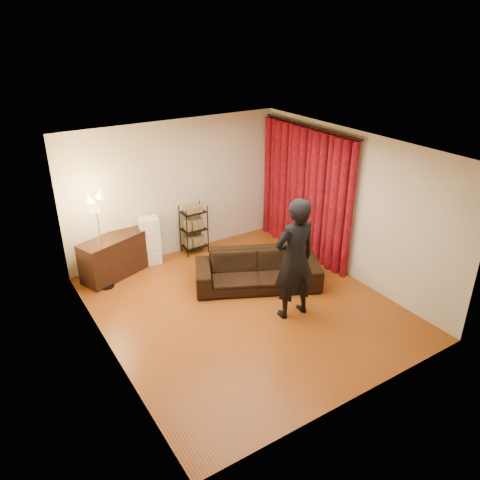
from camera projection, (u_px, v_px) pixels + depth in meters
floor at (245, 307)px, 7.85m from camera, size 5.00×5.00×0.00m
ceiling at (245, 148)px, 6.69m from camera, size 5.00×5.00×0.00m
wall_back at (176, 189)px, 9.18m from camera, size 5.00×0.00×5.00m
wall_front at (363, 311)px, 5.36m from camera, size 5.00×0.00×5.00m
wall_left at (102, 272)px, 6.18m from camera, size 0.00×5.00×5.00m
wall_right at (350, 206)px, 8.36m from camera, size 0.00×5.00×5.00m
curtain_rod at (310, 126)px, 8.64m from camera, size 0.04×2.65×0.04m
curtain at (305, 193)px, 9.19m from camera, size 0.22×2.65×2.55m
sofa at (258, 270)px, 8.34m from camera, size 2.36×1.75×0.64m
person at (294, 259)px, 7.25m from camera, size 0.76×0.52×2.01m
media_cabinet at (116, 256)px, 8.69m from camera, size 1.42×0.92×0.77m
storage_boxes at (150, 241)px, 9.07m from camera, size 0.44×0.38×0.96m
wire_shelf at (194, 229)px, 9.48m from camera, size 0.54×0.45×1.03m
floor_lamp at (101, 243)px, 8.06m from camera, size 0.40×0.40×1.77m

